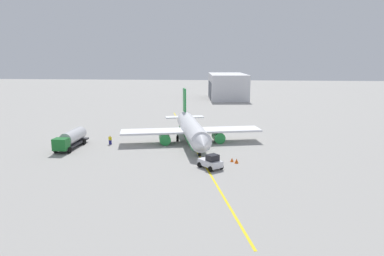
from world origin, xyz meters
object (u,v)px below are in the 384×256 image
Objects in this scene: fuel_tanker at (71,139)px; refueling_worker at (110,140)px; safety_cone_wingtip at (237,161)px; safety_cone_nose at (232,160)px; pushback_tug at (211,162)px; airplane at (192,130)px.

fuel_tanker reaches higher than refueling_worker.
safety_cone_nose is at bearing -138.67° from safety_cone_wingtip.
pushback_tug is at bearing -39.58° from safety_cone_nose.
fuel_tanker is 14.01× the size of safety_cone_wingtip.
airplane reaches higher than safety_cone_nose.
fuel_tanker is 5.95× the size of refueling_worker.
airplane is 16.69m from pushback_tug.
pushback_tug is 23.70m from refueling_worker.
refueling_worker reaches higher than safety_cone_wingtip.
airplane is 2.79× the size of fuel_tanker.
pushback_tug is at bearing -51.68° from safety_cone_wingtip.
fuel_tanker is 27.62m from pushback_tug.
pushback_tug is (10.04, 25.72, -0.71)m from fuel_tanker.
airplane is 39.14× the size of safety_cone_wingtip.
fuel_tanker is (6.00, -21.39, -0.85)m from airplane.
airplane is at bearing -164.92° from pushback_tug.
pushback_tug is at bearing 15.08° from airplane.
safety_cone_wingtip is (6.97, 29.60, -1.36)m from fuel_tanker.
airplane is at bearing 105.67° from fuel_tanker.
pushback_tug is 5.60× the size of safety_cone_wingtip.
pushback_tug reaches higher than safety_cone_nose.
airplane is at bearing -147.66° from safety_cone_wingtip.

